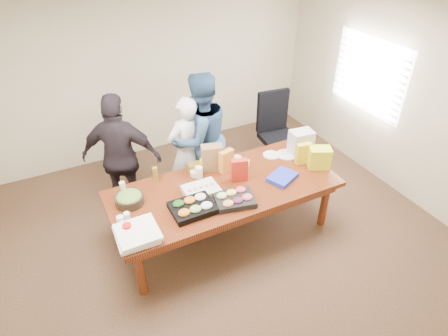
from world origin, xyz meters
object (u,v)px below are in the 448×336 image
office_chair (279,136)px  person_right (200,138)px  salad_bowl (129,199)px  sheet_cake (201,190)px  person_center (188,150)px  conference_table (225,210)px

office_chair → person_right: person_right is taller
office_chair → salad_bowl: office_chair is taller
sheet_cake → office_chair: bearing=27.8°
person_center → person_right: (0.20, -0.00, 0.14)m
person_center → salad_bowl: bearing=26.4°
office_chair → sheet_cake: office_chair is taller
conference_table → office_chair: size_ratio=2.30×
office_chair → person_right: bearing=-172.2°
person_center → salad_bowl: size_ratio=4.83×
conference_table → person_center: (-0.11, 0.92, 0.42)m
office_chair → sheet_cake: size_ratio=2.94×
conference_table → person_center: size_ratio=1.75×
person_center → sheet_cake: bearing=69.4°
office_chair → person_center: bearing=-172.5°
sheet_cake → salad_bowl: (-0.82, 0.19, 0.02)m
person_center → person_right: bearing=170.4°
conference_table → person_right: person_right is taller
person_right → salad_bowl: size_ratio=5.68×
conference_table → person_right: size_ratio=1.49×
person_right → sheet_cake: bearing=54.6°
person_center → office_chair: bearing=172.9°
conference_table → person_right: bearing=84.4°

